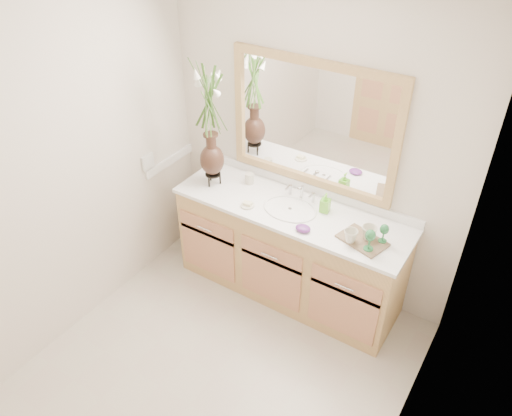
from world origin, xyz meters
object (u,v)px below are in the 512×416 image
Objects in this scene: tumbler at (249,178)px; soap_bottle at (325,204)px; flower_vase at (209,112)px; tray at (362,240)px.

soap_bottle is (0.68, -0.02, 0.02)m from tumbler.
flower_vase is 0.65m from tumbler.
tumbler is at bearing 33.92° from flower_vase.
tray is at bearing -1.70° from flower_vase.
tray is at bearing -10.74° from tumbler.
tray is (1.30, -0.04, -0.61)m from flower_vase.
tumbler reaches higher than tray.
flower_vase is 10.28× the size of tumbler.
tumbler is 0.68m from soap_bottle.
flower_vase is at bearing -165.69° from tray.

